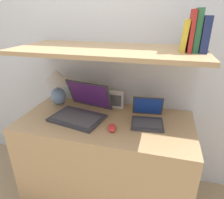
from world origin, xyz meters
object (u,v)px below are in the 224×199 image
object	(u,v)px
laptop_large	(81,110)
book_yellow	(185,36)
table_lamp	(57,82)
book_navy	(204,34)
computer_mouse	(112,128)
router_box	(116,99)
laptop_small	(147,118)
book_red	(191,31)
book_green	(197,31)

from	to	relation	value
laptop_large	book_yellow	world-z (taller)	book_yellow
table_lamp	book_yellow	distance (m)	1.06
book_navy	book_yellow	size ratio (longest dim) A/B	1.11
table_lamp	book_navy	size ratio (longest dim) A/B	1.50
computer_mouse	router_box	xyz separation A→B (m)	(-0.06, 0.36, 0.05)
laptop_large	laptop_small	distance (m)	0.51
laptop_small	computer_mouse	distance (m)	0.28
router_box	book_red	size ratio (longest dim) A/B	0.59
router_box	book_green	distance (m)	0.81
laptop_small	book_navy	world-z (taller)	book_navy
book_navy	book_yellow	distance (m)	0.11
book_green	book_red	size ratio (longest dim) A/B	1.03
computer_mouse	laptop_small	bearing A→B (deg)	35.36
book_red	book_yellow	bearing A→B (deg)	180.00
laptop_small	book_red	bearing A→B (deg)	8.96
book_navy	book_red	xyz separation A→B (m)	(-0.08, -0.00, 0.02)
table_lamp	router_box	world-z (taller)	table_lamp
table_lamp	computer_mouse	bearing A→B (deg)	-27.56
computer_mouse	book_red	distance (m)	0.79
book_green	laptop_large	bearing A→B (deg)	-175.29
laptop_small	book_green	distance (m)	0.66
table_lamp	laptop_large	xyz separation A→B (m)	(0.28, -0.16, -0.15)
book_navy	laptop_small	bearing A→B (deg)	-173.35
laptop_large	book_red	world-z (taller)	book_red
laptop_large	book_yellow	xyz separation A→B (m)	(0.69, 0.06, 0.57)
book_red	laptop_small	bearing A→B (deg)	-171.04
laptop_small	table_lamp	bearing A→B (deg)	170.44
laptop_large	book_navy	distance (m)	0.99
table_lamp	laptop_large	world-z (taller)	table_lamp
book_yellow	router_box	bearing A→B (deg)	160.45
laptop_large	book_green	world-z (taller)	book_green
laptop_large	book_navy	bearing A→B (deg)	4.46
laptop_large	computer_mouse	xyz separation A→B (m)	(0.28, -0.13, -0.04)
laptop_small	book_navy	size ratio (longest dim) A/B	1.27
laptop_small	router_box	xyz separation A→B (m)	(-0.29, 0.20, 0.03)
table_lamp	book_navy	xyz separation A→B (m)	(1.08, -0.10, 0.43)
table_lamp	laptop_small	size ratio (longest dim) A/B	1.18
book_red	book_yellow	world-z (taller)	book_red
computer_mouse	laptop_large	bearing A→B (deg)	154.82
computer_mouse	book_red	xyz separation A→B (m)	(0.44, 0.20, 0.63)
book_red	book_yellow	size ratio (longest dim) A/B	1.28
table_lamp	laptop_large	bearing A→B (deg)	-29.84
router_box	book_navy	xyz separation A→B (m)	(0.58, -0.17, 0.56)
book_green	laptop_small	bearing A→B (deg)	-172.22
laptop_large	laptop_small	world-z (taller)	laptop_large
laptop_large	book_navy	size ratio (longest dim) A/B	2.14
laptop_large	book_red	xyz separation A→B (m)	(0.73, 0.06, 0.59)
computer_mouse	book_yellow	bearing A→B (deg)	25.50
book_green	book_red	distance (m)	0.03
router_box	book_yellow	world-z (taller)	book_yellow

